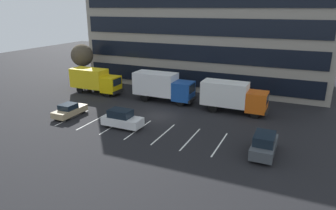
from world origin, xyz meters
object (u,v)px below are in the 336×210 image
at_px(box_truck_orange, 233,96).
at_px(bare_tree, 82,55).
at_px(box_truck_yellow_all, 95,80).
at_px(sedan_tan, 70,110).
at_px(suv_charcoal, 264,145).
at_px(suv_white, 122,119).
at_px(box_truck_blue, 163,86).

height_order(box_truck_orange, bare_tree, bare_tree).
bearing_deg(box_truck_yellow_all, bare_tree, 144.62).
xyz_separation_m(sedan_tan, suv_charcoal, (21.22, -0.77, 0.24)).
relative_size(box_truck_orange, suv_white, 1.83).
height_order(sedan_tan, bare_tree, bare_tree).
distance_m(box_truck_yellow_all, bare_tree, 6.33).
distance_m(box_truck_yellow_all, sedan_tan, 9.80).
relative_size(box_truck_orange, bare_tree, 1.20).
bearing_deg(bare_tree, sedan_tan, -57.22).
distance_m(box_truck_orange, suv_white, 13.12).
distance_m(box_truck_yellow_all, box_truck_blue, 10.43).
relative_size(box_truck_yellow_all, suv_white, 1.79).
height_order(suv_charcoal, suv_white, suv_charcoal).
bearing_deg(box_truck_blue, box_truck_yellow_all, -177.76).
xyz_separation_m(box_truck_yellow_all, suv_white, (10.53, -9.53, -1.03)).
relative_size(box_truck_yellow_all, sedan_tan, 1.79).
xyz_separation_m(box_truck_blue, suv_white, (0.11, -9.94, -1.17)).
relative_size(box_truck_orange, box_truck_blue, 0.96).
bearing_deg(box_truck_yellow_all, box_truck_orange, -0.54).
bearing_deg(bare_tree, box_truck_blue, -10.90).
height_order(box_truck_yellow_all, bare_tree, bare_tree).
xyz_separation_m(box_truck_orange, box_truck_blue, (-9.25, 0.59, 0.09)).
bearing_deg(sedan_tan, box_truck_yellow_all, 110.15).
bearing_deg(suv_white, box_truck_yellow_all, 137.83).
bearing_deg(sedan_tan, box_truck_orange, 28.72).
distance_m(box_truck_orange, suv_charcoal, 10.93).
distance_m(box_truck_orange, box_truck_blue, 9.27).
height_order(box_truck_blue, bare_tree, bare_tree).
xyz_separation_m(box_truck_yellow_all, box_truck_blue, (10.42, 0.41, 0.15)).
bearing_deg(box_truck_orange, box_truck_blue, 176.34).
bearing_deg(box_truck_orange, sedan_tan, -151.28).
height_order(box_truck_yellow_all, box_truck_blue, box_truck_blue).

